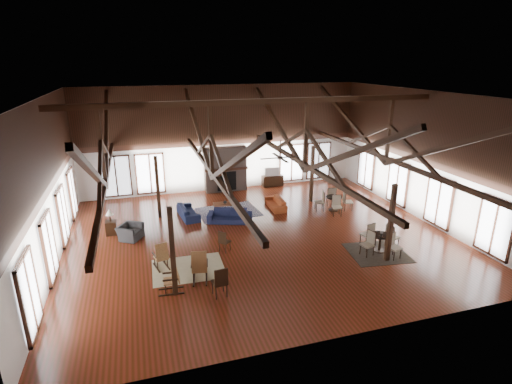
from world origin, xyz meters
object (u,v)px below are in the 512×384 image
object	(u,v)px
sofa_navy_left	(188,212)
cafe_table_near	(380,240)
sofa_navy_front	(230,216)
armchair	(130,232)
coffee_table	(225,204)
sofa_orange	(276,203)
cafe_table_far	(334,201)
tv_console	(272,181)

from	to	relation	value
sofa_navy_left	cafe_table_near	xyz separation A→B (m)	(6.84, -5.88, 0.21)
sofa_navy_front	armchair	size ratio (longest dim) A/B	2.15
coffee_table	armchair	world-z (taller)	armchair
sofa_orange	cafe_table_far	size ratio (longest dim) A/B	0.92
sofa_navy_front	sofa_navy_left	world-z (taller)	sofa_navy_front
sofa_orange	cafe_table_near	size ratio (longest dim) A/B	0.94
sofa_navy_left	armchair	bearing A→B (deg)	116.49
sofa_navy_front	tv_console	bearing A→B (deg)	71.62
cafe_table_near	cafe_table_far	distance (m)	4.66
cafe_table_near	cafe_table_far	size ratio (longest dim) A/B	0.98
armchair	coffee_table	bearing A→B (deg)	-34.92
coffee_table	cafe_table_near	distance (m)	7.81
cafe_table_far	armchair	bearing A→B (deg)	-176.89
coffee_table	cafe_table_far	bearing A→B (deg)	-11.23
sofa_navy_front	coffee_table	size ratio (longest dim) A/B	1.70
cafe_table_near	tv_console	size ratio (longest dim) A/B	1.52
cafe_table_far	tv_console	size ratio (longest dim) A/B	1.56
coffee_table	tv_console	world-z (taller)	tv_console
tv_console	cafe_table_near	bearing A→B (deg)	-82.50
sofa_navy_left	coffee_table	bearing A→B (deg)	-91.83
sofa_navy_left	tv_console	distance (m)	6.66
sofa_navy_front	armchair	xyz separation A→B (m)	(-4.50, -0.57, 0.01)
sofa_navy_front	sofa_orange	size ratio (longest dim) A/B	1.15
sofa_navy_front	cafe_table_far	xyz separation A→B (m)	(5.41, -0.03, 0.20)
sofa_orange	cafe_table_near	xyz separation A→B (m)	(2.35, -5.82, 0.23)
sofa_navy_front	cafe_table_near	size ratio (longest dim) A/B	1.08
sofa_navy_left	tv_console	bearing A→B (deg)	-63.81
sofa_navy_front	cafe_table_far	size ratio (longest dim) A/B	1.05
sofa_navy_front	coffee_table	distance (m)	1.36
sofa_navy_left	tv_console	size ratio (longest dim) A/B	1.51
sofa_navy_left	coffee_table	size ratio (longest dim) A/B	1.56
sofa_navy_front	sofa_navy_left	xyz separation A→B (m)	(-1.79, 1.20, -0.02)
sofa_orange	coffee_table	distance (m)	2.62
coffee_table	sofa_navy_left	bearing A→B (deg)	-171.74
sofa_orange	armchair	size ratio (longest dim) A/B	1.87
cafe_table_far	tv_console	bearing A→B (deg)	108.34
armchair	tv_console	size ratio (longest dim) A/B	0.76
sofa_navy_left	armchair	xyz separation A→B (m)	(-2.71, -1.77, 0.03)
sofa_navy_front	sofa_orange	xyz separation A→B (m)	(2.70, 1.14, -0.04)
sofa_navy_left	sofa_orange	distance (m)	4.49
sofa_navy_front	tv_console	distance (m)	6.13
sofa_navy_left	cafe_table_far	size ratio (longest dim) A/B	0.97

